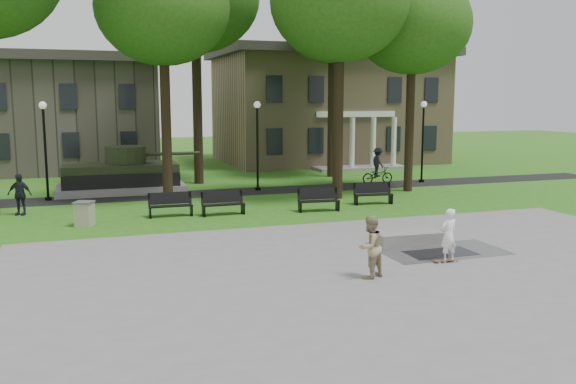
# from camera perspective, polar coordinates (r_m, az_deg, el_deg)

# --- Properties ---
(ground) EXTENTS (120.00, 120.00, 0.00)m
(ground) POSITION_cam_1_polar(r_m,az_deg,el_deg) (21.14, 4.97, -4.57)
(ground) COLOR #2B5D15
(ground) RESTS_ON ground
(plaza) EXTENTS (22.00, 16.00, 0.02)m
(plaza) POSITION_cam_1_polar(r_m,az_deg,el_deg) (16.84, 11.84, -8.15)
(plaza) COLOR gray
(plaza) RESTS_ON ground
(footpath) EXTENTS (44.00, 2.60, 0.01)m
(footpath) POSITION_cam_1_polar(r_m,az_deg,el_deg) (32.30, -3.55, 0.06)
(footpath) COLOR black
(footpath) RESTS_ON ground
(building_right) EXTENTS (17.00, 12.00, 8.60)m
(building_right) POSITION_cam_1_polar(r_m,az_deg,el_deg) (48.43, 3.61, 8.08)
(building_right) COLOR #9E8460
(building_right) RESTS_ON ground
(building_left) EXTENTS (15.00, 10.00, 7.20)m
(building_left) POSITION_cam_1_polar(r_m,az_deg,el_deg) (45.45, -22.18, 6.48)
(building_left) COLOR #4C443D
(building_left) RESTS_ON ground
(tree_1) EXTENTS (6.20, 6.20, 11.63)m
(tree_1) POSITION_cam_1_polar(r_m,az_deg,el_deg) (29.88, -11.65, 16.43)
(tree_1) COLOR black
(tree_1) RESTS_ON ground
(tree_2) EXTENTS (6.60, 6.60, 12.16)m
(tree_2) POSITION_cam_1_polar(r_m,az_deg,el_deg) (30.11, 4.85, 17.21)
(tree_2) COLOR black
(tree_2) RESTS_ON ground
(tree_3) EXTENTS (6.00, 6.00, 11.19)m
(tree_3) POSITION_cam_1_polar(r_m,az_deg,el_deg) (32.90, 11.58, 15.07)
(tree_3) COLOR black
(tree_3) RESTS_ON ground
(tree_5) EXTENTS (6.40, 6.40, 12.44)m
(tree_5) POSITION_cam_1_polar(r_m,az_deg,el_deg) (38.62, 4.21, 15.84)
(tree_5) COLOR black
(tree_5) RESTS_ON ground
(lamp_left) EXTENTS (0.36, 0.36, 4.73)m
(lamp_left) POSITION_cam_1_polar(r_m,az_deg,el_deg) (31.27, -21.79, 4.32)
(lamp_left) COLOR black
(lamp_left) RESTS_ON ground
(lamp_mid) EXTENTS (0.36, 0.36, 4.73)m
(lamp_mid) POSITION_cam_1_polar(r_m,az_deg,el_deg) (32.43, -2.88, 5.06)
(lamp_mid) COLOR black
(lamp_mid) RESTS_ON ground
(lamp_right) EXTENTS (0.36, 0.36, 4.73)m
(lamp_right) POSITION_cam_1_polar(r_m,az_deg,el_deg) (36.42, 12.51, 5.26)
(lamp_right) COLOR black
(lamp_right) RESTS_ON ground
(tank_monument) EXTENTS (7.45, 3.40, 2.40)m
(tank_monument) POSITION_cam_1_polar(r_m,az_deg,el_deg) (33.14, -15.33, 1.47)
(tank_monument) COLOR gray
(tank_monument) RESTS_ON ground
(puddle) EXTENTS (2.20, 1.20, 0.00)m
(puddle) POSITION_cam_1_polar(r_m,az_deg,el_deg) (19.92, 14.10, -5.57)
(puddle) COLOR black
(puddle) RESTS_ON plaza
(concrete_block) EXTENTS (2.25, 1.12, 0.45)m
(concrete_block) POSITION_cam_1_polar(r_m,az_deg,el_deg) (20.74, 11.13, -4.27)
(concrete_block) COLOR gray
(concrete_block) RESTS_ON plaza
(skateboard) EXTENTS (0.79, 0.22, 0.07)m
(skateboard) POSITION_cam_1_polar(r_m,az_deg,el_deg) (18.88, 14.55, -6.26)
(skateboard) COLOR brown
(skateboard) RESTS_ON plaza
(skateboarder) EXTENTS (0.65, 0.49, 1.62)m
(skateboarder) POSITION_cam_1_polar(r_m,az_deg,el_deg) (18.75, 14.79, -3.94)
(skateboarder) COLOR white
(skateboarder) RESTS_ON plaza
(friend_watching) EXTENTS (1.03, 0.95, 1.72)m
(friend_watching) POSITION_cam_1_polar(r_m,az_deg,el_deg) (16.68, 7.67, -5.11)
(friend_watching) COLOR tan
(friend_watching) RESTS_ON plaza
(pedestrian_walker) EXTENTS (1.11, 0.79, 1.76)m
(pedestrian_walker) POSITION_cam_1_polar(r_m,az_deg,el_deg) (27.93, -23.83, -0.21)
(pedestrian_walker) COLOR black
(pedestrian_walker) RESTS_ON ground
(cyclist) EXTENTS (1.87, 1.06, 2.08)m
(cyclist) POSITION_cam_1_polar(r_m,az_deg,el_deg) (35.51, 8.39, 2.15)
(cyclist) COLOR black
(cyclist) RESTS_ON ground
(park_bench_0) EXTENTS (1.80, 0.53, 1.00)m
(park_bench_0) POSITION_cam_1_polar(r_m,az_deg,el_deg) (25.78, -10.95, -1.11)
(park_bench_0) COLOR black
(park_bench_0) RESTS_ON ground
(park_bench_1) EXTENTS (1.82, 0.60, 1.00)m
(park_bench_1) POSITION_cam_1_polar(r_m,az_deg,el_deg) (25.80, -6.12, -0.99)
(park_bench_1) COLOR black
(park_bench_1) RESTS_ON ground
(park_bench_2) EXTENTS (1.84, 0.70, 1.00)m
(park_bench_2) POSITION_cam_1_polar(r_m,az_deg,el_deg) (26.54, 2.83, -0.68)
(park_bench_2) COLOR black
(park_bench_2) RESTS_ON ground
(park_bench_3) EXTENTS (1.84, 0.75, 1.00)m
(park_bench_3) POSITION_cam_1_polar(r_m,az_deg,el_deg) (28.58, 7.92, -0.08)
(park_bench_3) COLOR black
(park_bench_3) RESTS_ON ground
(trash_bin) EXTENTS (0.88, 0.88, 0.96)m
(trash_bin) POSITION_cam_1_polar(r_m,az_deg,el_deg) (24.66, -18.52, -1.93)
(trash_bin) COLOR #9D9781
(trash_bin) RESTS_ON ground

